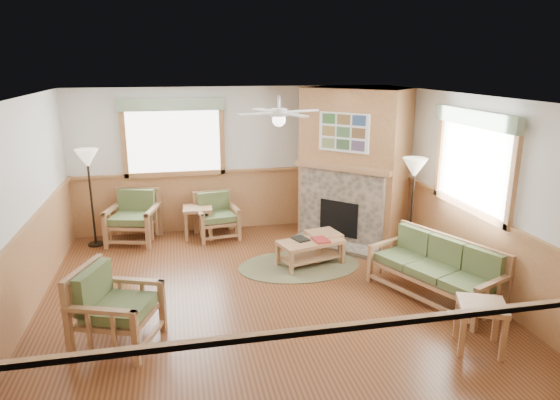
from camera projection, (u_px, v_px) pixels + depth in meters
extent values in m
cube|color=brown|center=(262.00, 294.00, 6.98)|extent=(6.00, 6.00, 0.01)
cube|color=white|center=(260.00, 97.00, 6.25)|extent=(6.00, 6.00, 0.01)
cube|color=silver|center=(234.00, 159.00, 9.44)|extent=(6.00, 0.02, 2.70)
cube|color=silver|center=(330.00, 305.00, 3.79)|extent=(6.00, 0.02, 2.70)
cube|color=silver|center=(17.00, 215.00, 6.01)|extent=(0.02, 6.00, 2.70)
cube|color=silver|center=(466.00, 189.00, 7.21)|extent=(0.02, 6.00, 2.70)
cylinder|color=brown|center=(299.00, 266.00, 7.92)|extent=(2.18, 2.18, 0.01)
cube|color=maroon|center=(321.00, 239.00, 7.85)|extent=(0.26, 0.33, 0.03)
cube|color=black|center=(300.00, 238.00, 7.91)|extent=(0.28, 0.32, 0.03)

